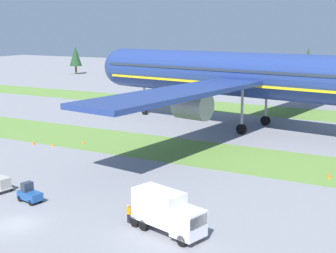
% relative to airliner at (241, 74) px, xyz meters
% --- Properties ---
extents(ground_plane, '(400.00, 400.00, 0.00)m').
position_rel_airliner_xyz_m(ground_plane, '(-2.68, -49.29, -9.28)').
color(ground_plane, gray).
extents(grass_strip_near, '(320.00, 13.18, 0.01)m').
position_rel_airliner_xyz_m(grass_strip_near, '(-2.68, -18.98, -9.28)').
color(grass_strip_near, olive).
rests_on(grass_strip_near, ground).
extents(grass_strip_far, '(320.00, 13.18, 0.01)m').
position_rel_airliner_xyz_m(grass_strip_far, '(-2.68, 19.37, -9.28)').
color(grass_strip_far, olive).
rests_on(grass_strip_far, ground).
extents(airliner, '(61.62, 76.51, 25.85)m').
position_rel_airliner_xyz_m(airliner, '(0.00, 0.00, 0.00)').
color(airliner, navy).
rests_on(airliner, ground).
extents(baggage_tug, '(2.79, 1.74, 1.97)m').
position_rel_airliner_xyz_m(baggage_tug, '(-5.74, -44.54, -8.47)').
color(baggage_tug, '#1E4C8E').
rests_on(baggage_tug, ground).
extents(cargo_dolly_lead, '(2.43, 1.87, 1.55)m').
position_rel_airliner_xyz_m(cargo_dolly_lead, '(-10.69, -43.65, -8.36)').
color(cargo_dolly_lead, '#A3A3A8').
rests_on(cargo_dolly_lead, ground).
extents(catering_truck, '(7.31, 4.05, 3.58)m').
position_rel_airliner_xyz_m(catering_truck, '(9.87, -44.50, -7.33)').
color(catering_truck, silver).
rests_on(catering_truck, ground).
extents(ground_crew_marshaller, '(0.52, 0.36, 1.74)m').
position_rel_airliner_xyz_m(ground_crew_marshaller, '(5.86, -44.22, -8.33)').
color(ground_crew_marshaller, black).
rests_on(ground_crew_marshaller, ground).
extents(taxiway_marker_0, '(0.44, 0.44, 0.47)m').
position_rel_airliner_xyz_m(taxiway_marker_0, '(-19.50, -25.74, -9.04)').
color(taxiway_marker_0, orange).
rests_on(taxiway_marker_0, ground).
extents(taxiway_marker_1, '(0.44, 0.44, 0.54)m').
position_rel_airliner_xyz_m(taxiway_marker_1, '(-16.57, -22.42, -9.01)').
color(taxiway_marker_1, orange).
rests_on(taxiway_marker_1, ground).
extents(taxiway_marker_2, '(0.44, 0.44, 0.67)m').
position_rel_airliner_xyz_m(taxiway_marker_2, '(-22.75, -26.37, -8.94)').
color(taxiway_marker_2, orange).
rests_on(taxiway_marker_2, ground).
extents(taxiway_marker_3, '(0.44, 0.44, 0.68)m').
position_rel_airliner_xyz_m(taxiway_marker_3, '(19.08, -22.22, -8.94)').
color(taxiway_marker_3, orange).
rests_on(taxiway_marker_3, ground).
extents(distant_tree_line, '(179.27, 9.92, 11.58)m').
position_rel_airliner_xyz_m(distant_tree_line, '(-1.63, 62.35, -3.07)').
color(distant_tree_line, '#4C3823').
rests_on(distant_tree_line, ground).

